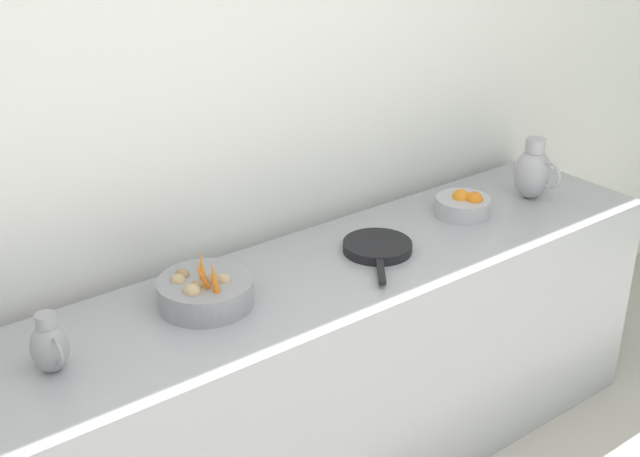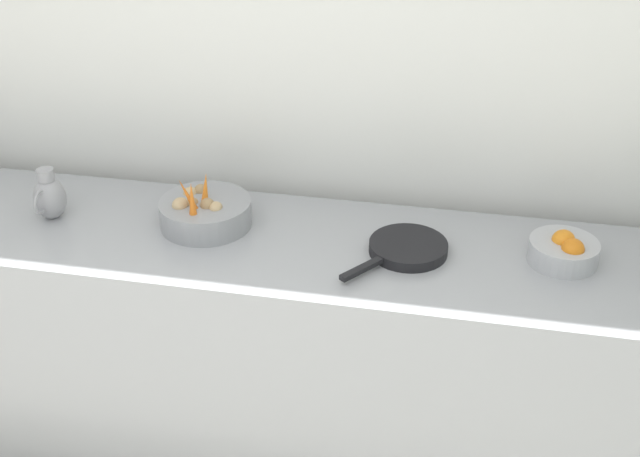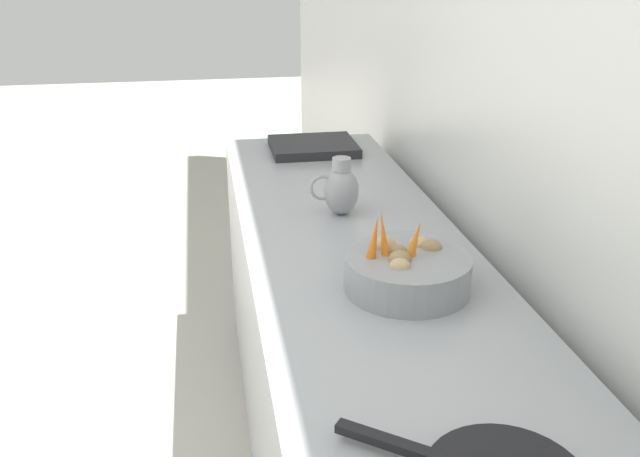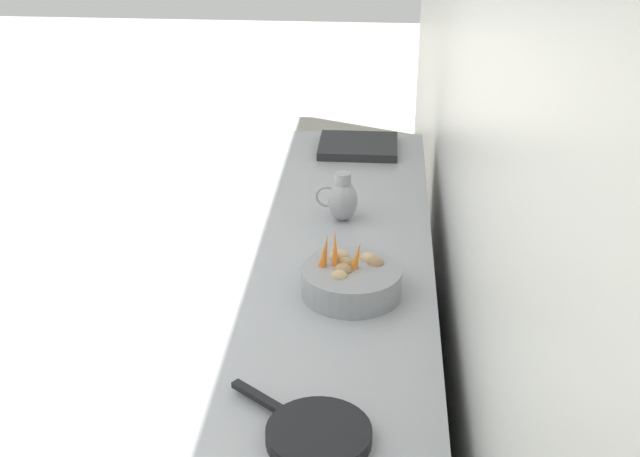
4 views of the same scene
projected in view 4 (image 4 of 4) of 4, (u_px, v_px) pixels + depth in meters
tile_wall_left at (528, 211)px, 1.66m from camera, size 0.10×9.25×3.00m
prep_counter at (328, 448)px, 2.60m from camera, size 0.63×3.31×0.89m
vegetable_colander at (351, 280)px, 2.55m from camera, size 0.30×0.30×0.19m
metal_pitcher_short at (342, 199)px, 3.01m from camera, size 0.15×0.11×0.18m
counter_sink_basin at (358, 146)px, 3.67m from camera, size 0.34×0.30×0.04m
skillet_on_counter at (317, 434)px, 1.95m from camera, size 0.36×0.31×0.03m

